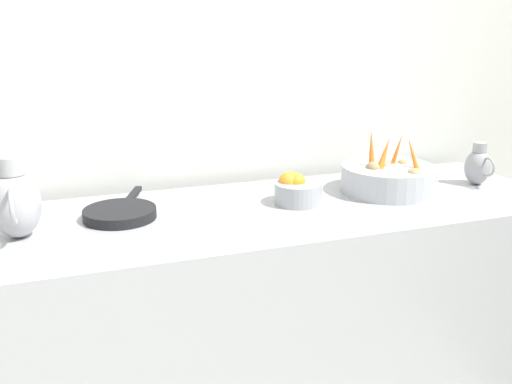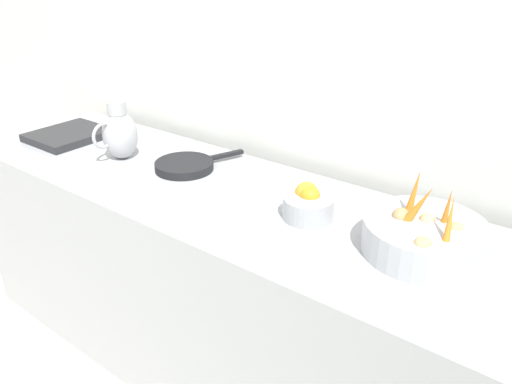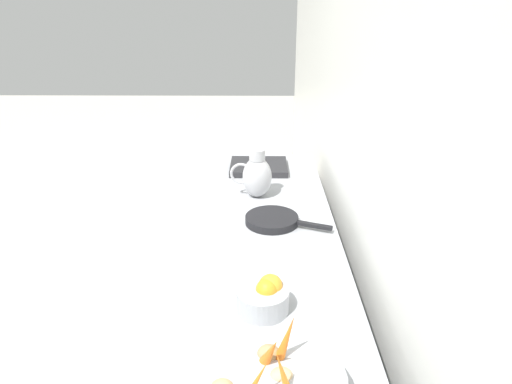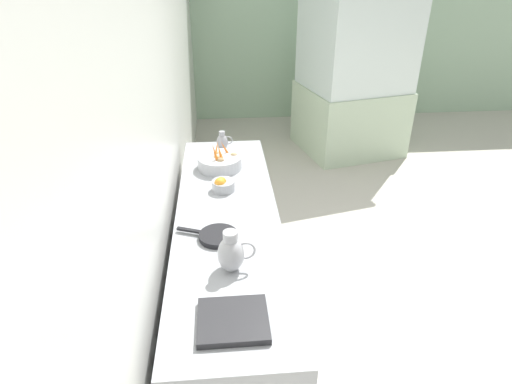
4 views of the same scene
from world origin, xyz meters
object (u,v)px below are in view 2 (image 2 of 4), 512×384
at_px(vegetable_colander, 424,237).
at_px(orange_bowl, 308,204).
at_px(metal_pitcher_tall, 119,133).
at_px(skillet_on_counter, 185,165).

xyz_separation_m(vegetable_colander, orange_bowl, (0.02, -0.39, -0.01)).
bearing_deg(vegetable_colander, metal_pitcher_tall, -87.93).
bearing_deg(orange_bowl, vegetable_colander, 92.21).
bearing_deg(vegetable_colander, orange_bowl, -87.79).
bearing_deg(orange_bowl, skillet_on_counter, -94.08).
bearing_deg(orange_bowl, metal_pitcher_tall, -87.99).
bearing_deg(skillet_on_counter, vegetable_colander, 88.34).
xyz_separation_m(orange_bowl, skillet_on_counter, (-0.04, -0.62, -0.03)).
bearing_deg(vegetable_colander, skillet_on_counter, -91.66).
distance_m(vegetable_colander, skillet_on_counter, 1.02).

